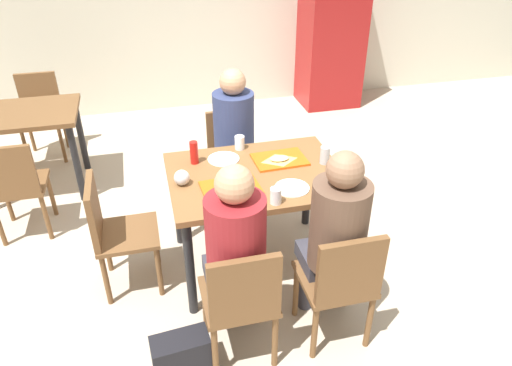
% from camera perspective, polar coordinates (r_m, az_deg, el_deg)
% --- Properties ---
extents(ground_plane, '(10.00, 10.00, 0.02)m').
position_cam_1_polar(ground_plane, '(3.61, 0.00, -9.45)').
color(ground_plane, '#B7A893').
extents(main_table, '(1.15, 0.87, 0.76)m').
position_cam_1_polar(main_table, '(3.21, 0.00, -0.33)').
color(main_table, brown).
rests_on(main_table, ground_plane).
extents(chair_near_left, '(0.40, 0.40, 0.83)m').
position_cam_1_polar(chair_near_left, '(2.64, -1.77, -13.62)').
color(chair_near_left, brown).
rests_on(chair_near_left, ground_plane).
extents(chair_near_right, '(0.40, 0.40, 0.83)m').
position_cam_1_polar(chair_near_right, '(2.78, 10.11, -11.38)').
color(chair_near_right, brown).
rests_on(chair_near_right, ground_plane).
extents(chair_far_side, '(0.40, 0.40, 0.83)m').
position_cam_1_polar(chair_far_side, '(4.00, -2.87, 3.50)').
color(chair_far_side, brown).
rests_on(chair_far_side, ground_plane).
extents(chair_left_end, '(0.40, 0.40, 0.83)m').
position_cam_1_polar(chair_left_end, '(3.25, -16.69, -5.15)').
color(chair_left_end, brown).
rests_on(chair_left_end, ground_plane).
extents(person_in_red, '(0.32, 0.42, 1.24)m').
position_cam_1_polar(person_in_red, '(2.58, -2.55, -7.60)').
color(person_in_red, '#383842').
rests_on(person_in_red, ground_plane).
extents(person_in_brown_jacket, '(0.32, 0.42, 1.24)m').
position_cam_1_polar(person_in_brown_jacket, '(2.72, 9.45, -5.65)').
color(person_in_brown_jacket, '#383842').
rests_on(person_in_brown_jacket, ground_plane).
extents(person_far_side, '(0.32, 0.42, 1.24)m').
position_cam_1_polar(person_far_side, '(3.76, -2.54, 5.85)').
color(person_far_side, '#383842').
rests_on(person_far_side, ground_plane).
extents(tray_red_near, '(0.38, 0.29, 0.02)m').
position_cam_1_polar(tray_red_near, '(2.99, -3.03, -0.59)').
color(tray_red_near, '#D85914').
rests_on(tray_red_near, main_table).
extents(tray_red_far, '(0.37, 0.27, 0.02)m').
position_cam_1_polar(tray_red_far, '(3.31, 2.83, 2.83)').
color(tray_red_far, '#D85914').
rests_on(tray_red_far, main_table).
extents(paper_plate_center, '(0.22, 0.22, 0.01)m').
position_cam_1_polar(paper_plate_center, '(3.33, -3.89, 2.88)').
color(paper_plate_center, white).
rests_on(paper_plate_center, main_table).
extents(paper_plate_near_edge, '(0.22, 0.22, 0.01)m').
position_cam_1_polar(paper_plate_near_edge, '(3.00, 4.31, -0.59)').
color(paper_plate_near_edge, white).
rests_on(paper_plate_near_edge, main_table).
extents(pizza_slice_a, '(0.24, 0.24, 0.02)m').
position_cam_1_polar(pizza_slice_a, '(3.00, -2.61, -0.16)').
color(pizza_slice_a, tan).
rests_on(pizza_slice_a, tray_red_near).
extents(pizza_slice_b, '(0.19, 0.14, 0.02)m').
position_cam_1_polar(pizza_slice_b, '(3.28, 2.80, 2.87)').
color(pizza_slice_b, '#DBAD60').
rests_on(pizza_slice_b, tray_red_far).
extents(plastic_cup_a, '(0.07, 0.07, 0.10)m').
position_cam_1_polar(plastic_cup_a, '(3.45, -1.97, 4.84)').
color(plastic_cup_a, white).
rests_on(plastic_cup_a, main_table).
extents(plastic_cup_b, '(0.07, 0.07, 0.10)m').
position_cam_1_polar(plastic_cup_b, '(2.84, 2.39, -1.54)').
color(plastic_cup_b, white).
rests_on(plastic_cup_b, main_table).
extents(soda_can, '(0.07, 0.07, 0.12)m').
position_cam_1_polar(soda_can, '(3.29, 8.22, 3.31)').
color(soda_can, '#B7BCC6').
rests_on(soda_can, main_table).
extents(condiment_bottle, '(0.06, 0.06, 0.16)m').
position_cam_1_polar(condiment_bottle, '(3.27, -7.41, 3.63)').
color(condiment_bottle, red).
rests_on(condiment_bottle, main_table).
extents(foil_bundle, '(0.10, 0.10, 0.10)m').
position_cam_1_polar(foil_bundle, '(3.05, -8.85, 0.65)').
color(foil_bundle, silver).
rests_on(foil_bundle, main_table).
extents(handbag, '(0.33, 0.19, 0.28)m').
position_cam_1_polar(handbag, '(2.86, -8.87, -19.78)').
color(handbag, black).
rests_on(handbag, ground_plane).
extents(drink_fridge, '(0.70, 0.60, 1.90)m').
position_cam_1_polar(drink_fridge, '(6.13, 9.05, 17.82)').
color(drink_fridge, maroon).
rests_on(drink_fridge, ground_plane).
extents(background_table, '(0.90, 0.70, 0.76)m').
position_cam_1_polar(background_table, '(4.59, -25.80, 6.14)').
color(background_table, brown).
rests_on(background_table, ground_plane).
extents(background_chair_near, '(0.40, 0.40, 0.83)m').
position_cam_1_polar(background_chair_near, '(4.01, -26.81, -0.06)').
color(background_chair_near, brown).
rests_on(background_chair_near, ground_plane).
extents(background_chair_far, '(0.40, 0.40, 0.83)m').
position_cam_1_polar(background_chair_far, '(5.31, -24.31, 7.99)').
color(background_chair_far, brown).
rests_on(background_chair_far, ground_plane).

